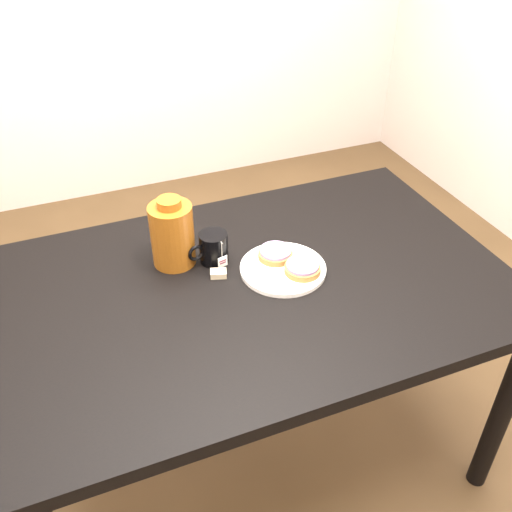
% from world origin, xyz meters
% --- Properties ---
extents(ground_plane, '(4.00, 4.00, 0.00)m').
position_xyz_m(ground_plane, '(0.00, 0.00, 0.00)').
color(ground_plane, brown).
extents(table, '(1.40, 0.90, 0.75)m').
position_xyz_m(table, '(0.00, 0.00, 0.67)').
color(table, black).
rests_on(table, ground_plane).
extents(plate, '(0.24, 0.24, 0.02)m').
position_xyz_m(plate, '(0.09, 0.02, 0.76)').
color(plate, white).
rests_on(plate, table).
extents(bagel_back, '(0.13, 0.13, 0.03)m').
position_xyz_m(bagel_back, '(0.09, 0.07, 0.78)').
color(bagel_back, brown).
rests_on(bagel_back, plate).
extents(bagel_front, '(0.11, 0.11, 0.03)m').
position_xyz_m(bagel_front, '(0.13, -0.02, 0.78)').
color(bagel_front, brown).
rests_on(bagel_front, plate).
extents(mug, '(0.13, 0.10, 0.09)m').
position_xyz_m(mug, '(-0.08, 0.14, 0.80)').
color(mug, black).
rests_on(mug, table).
extents(teabag_pouch, '(0.05, 0.04, 0.02)m').
position_xyz_m(teabag_pouch, '(-0.09, 0.06, 0.76)').
color(teabag_pouch, '#C6B793').
rests_on(teabag_pouch, table).
extents(bagel_package, '(0.16, 0.16, 0.21)m').
position_xyz_m(bagel_package, '(-0.18, 0.18, 0.85)').
color(bagel_package, '#64310D').
rests_on(bagel_package, table).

